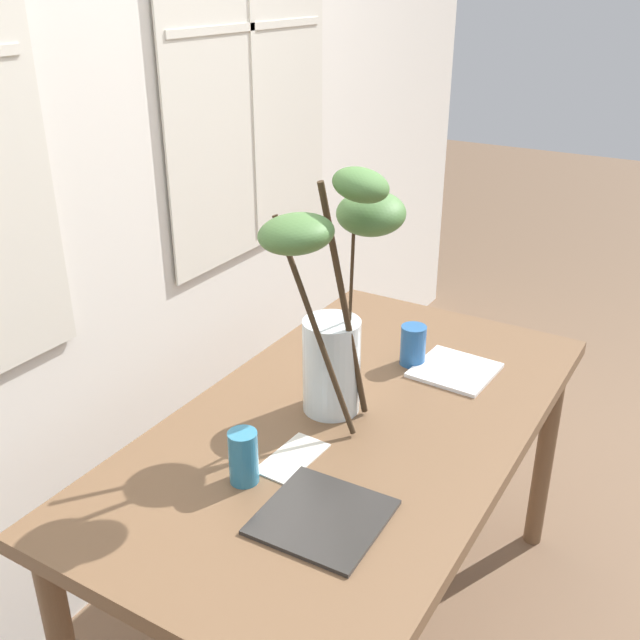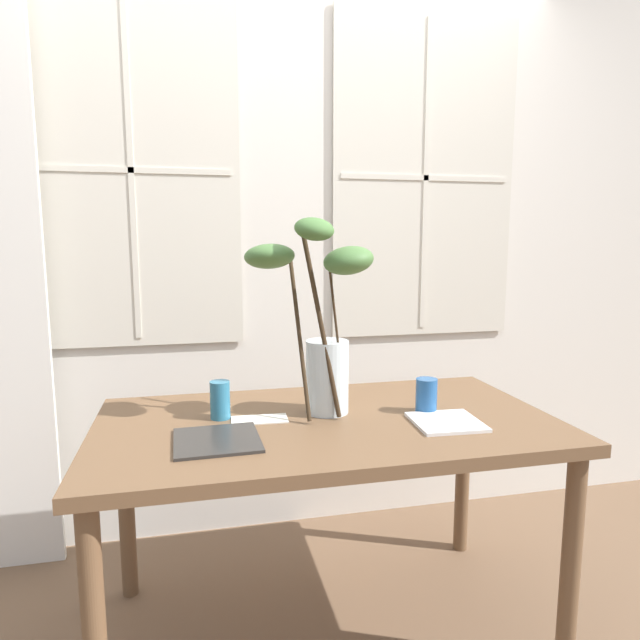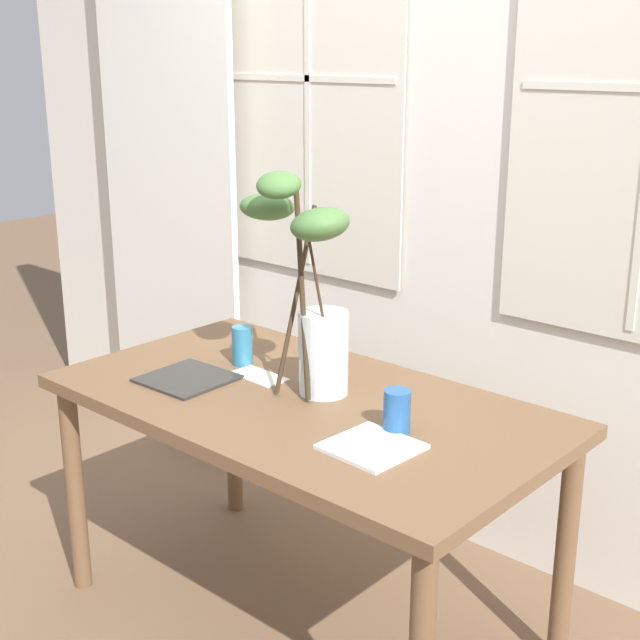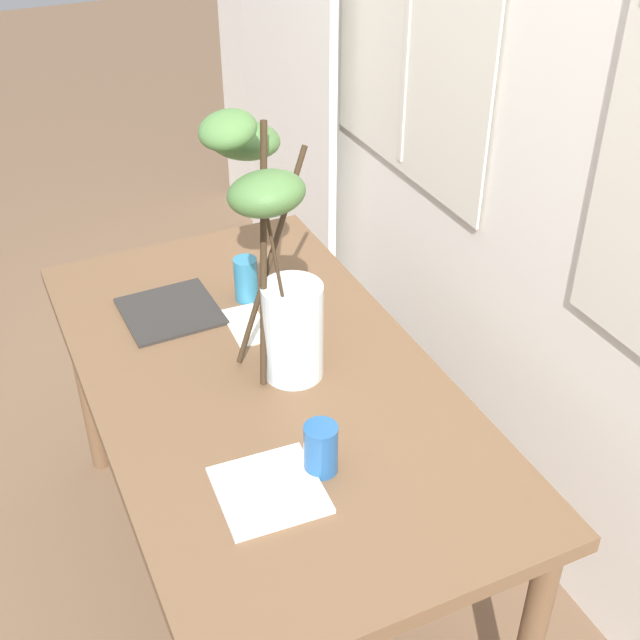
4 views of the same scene
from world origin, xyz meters
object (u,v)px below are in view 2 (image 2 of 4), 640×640
Objects in this scene: dining_table at (327,443)px; vase_with_branches at (321,326)px; drinking_glass_blue_right at (426,396)px; plate_square_right at (446,422)px; drinking_glass_blue_left at (220,400)px; plate_square_left at (217,440)px.

vase_with_branches is at bearing 103.98° from dining_table.
plate_square_right is at bearing -82.95° from drinking_glass_blue_right.
drinking_glass_blue_left is at bearing 172.27° from drinking_glass_blue_right.
vase_with_branches is at bearing 25.98° from plate_square_left.
plate_square_left is at bearing -95.67° from drinking_glass_blue_left.
plate_square_left is at bearing -160.78° from dining_table.
dining_table is 0.38m from drinking_glass_blue_right.
plate_square_right is (0.38, -0.18, -0.30)m from vase_with_branches.
drinking_glass_blue_right reaches higher than dining_table.
plate_square_left is 1.17× the size of plate_square_right.
drinking_glass_blue_left is 1.07× the size of drinking_glass_blue_right.
vase_with_branches reaches higher than drinking_glass_blue_right.
dining_table is at bearing -14.25° from drinking_glass_blue_left.
drinking_glass_blue_left is (-0.35, 0.09, 0.15)m from dining_table.
vase_with_branches is 3.18× the size of plate_square_right.
dining_table is 11.89× the size of drinking_glass_blue_left.
plate_square_right is at bearing -0.37° from plate_square_left.
drinking_glass_blue_left is 0.60× the size of plate_square_right.
drinking_glass_blue_right is 0.14m from plate_square_right.
vase_with_branches reaches higher than dining_table.
plate_square_left is (-0.72, -0.12, -0.05)m from drinking_glass_blue_right.
drinking_glass_blue_right reaches higher than plate_square_left.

